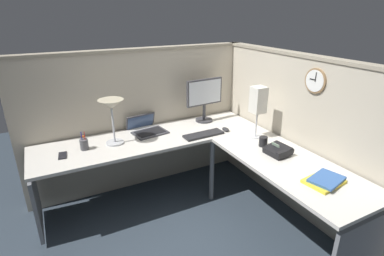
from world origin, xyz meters
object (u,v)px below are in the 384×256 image
object	(u,v)px
book_stack	(325,181)
monitor	(204,97)
keyboard	(204,135)
office_phone	(278,151)
desk_lamp_dome	(111,108)
laptop	(146,129)
cell_phone	(63,156)
desk_lamp_paper	(258,101)
pen_cup	(84,144)
coffee_mug	(263,141)
wall_clock	(316,81)
computer_mouse	(226,129)

from	to	relation	value
book_stack	monitor	bearing A→B (deg)	95.11
keyboard	office_phone	distance (m)	0.79
keyboard	book_stack	distance (m)	1.27
desk_lamp_dome	book_stack	world-z (taller)	desk_lamp_dome
monitor	laptop	world-z (taller)	monitor
cell_phone	book_stack	bearing A→B (deg)	-32.26
desk_lamp_paper	cell_phone	bearing A→B (deg)	165.73
book_stack	pen_cup	bearing A→B (deg)	136.39
keyboard	coffee_mug	xyz separation A→B (m)	(0.38, -0.49, 0.04)
pen_cup	office_phone	bearing A→B (deg)	-30.99
wall_clock	cell_phone	bearing A→B (deg)	156.79
computer_mouse	desk_lamp_paper	size ratio (longest dim) A/B	0.20
keyboard	pen_cup	world-z (taller)	pen_cup
keyboard	computer_mouse	bearing A→B (deg)	-1.33
keyboard	desk_lamp_paper	distance (m)	0.65
monitor	book_stack	size ratio (longest dim) A/B	1.58
pen_cup	wall_clock	distance (m)	2.17
office_phone	coffee_mug	distance (m)	0.21
wall_clock	desk_lamp_paper	bearing A→B (deg)	121.24
computer_mouse	coffee_mug	bearing A→B (deg)	-78.11
laptop	computer_mouse	distance (m)	0.86
book_stack	desk_lamp_paper	xyz separation A→B (m)	(0.09, 0.94, 0.36)
office_phone	coffee_mug	bearing A→B (deg)	90.10
office_phone	book_stack	xyz separation A→B (m)	(-0.02, -0.52, -0.02)
laptop	desk_lamp_paper	distance (m)	1.22
laptop	office_phone	xyz separation A→B (m)	(0.87, -1.10, 0.01)
office_phone	coffee_mug	size ratio (longest dim) A/B	2.25
coffee_mug	pen_cup	bearing A→B (deg)	155.05
keyboard	computer_mouse	distance (m)	0.28
pen_cup	desk_lamp_dome	bearing A→B (deg)	1.23
keyboard	coffee_mug	bearing A→B (deg)	-54.15
laptop	cell_phone	size ratio (longest dim) A/B	2.96
book_stack	coffee_mug	xyz separation A→B (m)	(0.02, 0.73, 0.03)
pen_cup	coffee_mug	world-z (taller)	pen_cup
laptop	computer_mouse	world-z (taller)	laptop
laptop	desk_lamp_dome	world-z (taller)	desk_lamp_dome
laptop	coffee_mug	xyz separation A→B (m)	(0.87, -0.89, 0.02)
book_stack	wall_clock	distance (m)	0.88
computer_mouse	pen_cup	distance (m)	1.45
laptop	cell_phone	world-z (taller)	laptop
wall_clock	desk_lamp_dome	bearing A→B (deg)	149.14
desk_lamp_dome	pen_cup	world-z (taller)	desk_lamp_dome
computer_mouse	desk_lamp_paper	bearing A→B (deg)	-58.78
monitor	coffee_mug	world-z (taller)	monitor
laptop	book_stack	xyz separation A→B (m)	(0.85, -1.62, -0.00)
monitor	keyboard	distance (m)	0.52
pen_cup	book_stack	size ratio (longest dim) A/B	0.57
monitor	computer_mouse	bearing A→B (deg)	-81.64
wall_clock	pen_cup	bearing A→B (deg)	153.33
coffee_mug	wall_clock	xyz separation A→B (m)	(0.33, -0.22, 0.60)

